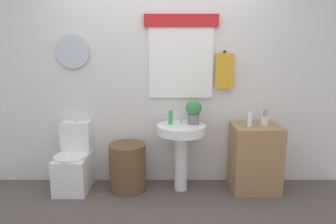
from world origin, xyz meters
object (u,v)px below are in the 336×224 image
at_px(lotion_bottle, 250,119).
at_px(soap_bottle, 171,117).
at_px(potted_plant, 194,111).
at_px(pedestal_sink, 181,140).
at_px(laundry_hamper, 128,167).
at_px(toothbrush_cup, 265,121).
at_px(toilet, 75,164).
at_px(wooden_cabinet, 255,158).

bearing_deg(lotion_bottle, soap_bottle, 174.14).
height_order(soap_bottle, potted_plant, potted_plant).
bearing_deg(soap_bottle, pedestal_sink, -22.62).
bearing_deg(laundry_hamper, toothbrush_cup, 0.73).
distance_m(laundry_hamper, lotion_bottle, 1.49).
xyz_separation_m(toilet, potted_plant, (1.38, 0.02, 0.63)).
xyz_separation_m(potted_plant, lotion_bottle, (0.62, -0.10, -0.08)).
height_order(soap_bottle, toothbrush_cup, toothbrush_cup).
height_order(laundry_hamper, toothbrush_cup, toothbrush_cup).
relative_size(soap_bottle, toothbrush_cup, 0.85).
xyz_separation_m(wooden_cabinet, toothbrush_cup, (0.09, 0.02, 0.44)).
bearing_deg(toilet, laundry_hamper, -3.24).
xyz_separation_m(laundry_hamper, pedestal_sink, (0.62, 0.00, 0.32)).
height_order(lotion_bottle, toothbrush_cup, toothbrush_cup).
xyz_separation_m(laundry_hamper, potted_plant, (0.76, 0.06, 0.65)).
xyz_separation_m(toilet, laundry_hamper, (0.63, -0.04, -0.03)).
height_order(toilet, laundry_hamper, toilet).
distance_m(toilet, pedestal_sink, 1.28).
bearing_deg(wooden_cabinet, potted_plant, 175.16).
bearing_deg(toilet, soap_bottle, 0.75).
xyz_separation_m(laundry_hamper, wooden_cabinet, (1.46, 0.00, 0.11)).
distance_m(laundry_hamper, soap_bottle, 0.76).
bearing_deg(toilet, toothbrush_cup, -0.41).
distance_m(laundry_hamper, potted_plant, 1.00).
bearing_deg(laundry_hamper, toilet, 176.76).
bearing_deg(potted_plant, soap_bottle, -177.80).
distance_m(laundry_hamper, wooden_cabinet, 1.47).
bearing_deg(soap_bottle, wooden_cabinet, -2.96).
xyz_separation_m(toilet, soap_bottle, (1.12, 0.01, 0.55)).
height_order(soap_bottle, lotion_bottle, soap_bottle).
relative_size(laundry_hamper, wooden_cabinet, 0.71).
bearing_deg(lotion_bottle, wooden_cabinet, 23.47).
height_order(pedestal_sink, soap_bottle, soap_bottle).
relative_size(wooden_cabinet, soap_bottle, 4.86).
distance_m(toilet, wooden_cabinet, 2.09).
distance_m(toilet, soap_bottle, 1.25).
bearing_deg(toothbrush_cup, toilet, 179.59).
bearing_deg(pedestal_sink, toothbrush_cup, 1.21).
bearing_deg(lotion_bottle, pedestal_sink, 176.97).
xyz_separation_m(toilet, lotion_bottle, (2.00, -0.08, 0.55)).
height_order(toilet, pedestal_sink, toilet).
height_order(potted_plant, toothbrush_cup, potted_plant).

